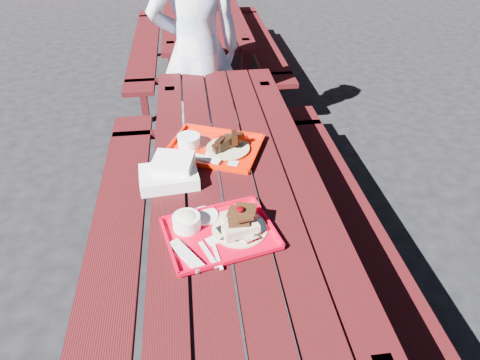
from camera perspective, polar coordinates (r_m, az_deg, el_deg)
The scene contains 7 objects.
ground at distance 2.43m, azimuth -0.46°, elevation -13.68°, with size 60.00×60.00×0.00m, color black.
picnic_table_near at distance 2.03m, azimuth -0.54°, elevation -3.44°, with size 1.41×2.40×0.75m.
picnic_table_far at distance 4.55m, azimuth -5.00°, elevation 19.47°, with size 1.41×2.40×0.75m.
near_tray at distance 1.60m, azimuth -2.94°, elevation -6.26°, with size 0.45×0.39×0.12m.
far_tray at distance 2.07m, azimuth -3.65°, elevation 4.45°, with size 0.52×0.47×0.07m.
white_cloth at distance 1.87m, azimuth -9.31°, elevation 0.93°, with size 0.26×0.22×0.10m.
person at distance 3.03m, azimuth -5.76°, elevation 16.66°, with size 0.62×0.41×1.71m, color #B2C4E9.
Camera 1 is at (-0.18, -1.56, 1.86)m, focal length 32.00 mm.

